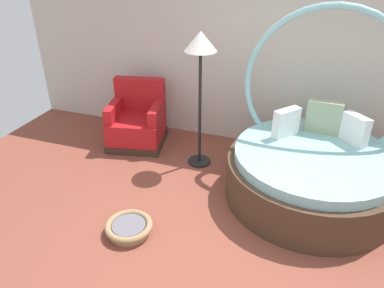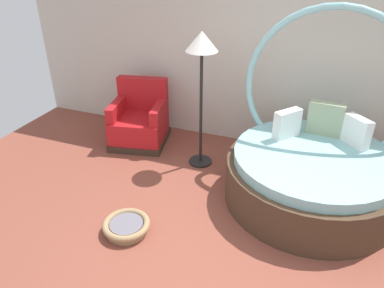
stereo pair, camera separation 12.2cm
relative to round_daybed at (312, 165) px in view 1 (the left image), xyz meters
The scene contains 6 objects.
ground_plane 1.56m from the round_daybed, 117.18° to the right, with size 8.00×8.00×0.02m, color brown.
back_wall 1.65m from the round_daybed, 120.23° to the left, with size 8.00×0.12×2.72m, color beige.
round_daybed is the anchor object (origin of this frame).
red_armchair 2.63m from the round_daybed, 168.63° to the left, with size 0.95×0.95×0.94m.
pet_basket 2.25m from the round_daybed, 142.24° to the right, with size 0.51×0.51×0.13m.
floor_lamp 1.88m from the round_daybed, behind, with size 0.40×0.40×1.82m.
Camera 1 is at (0.55, -2.62, 2.76)m, focal length 34.40 mm.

